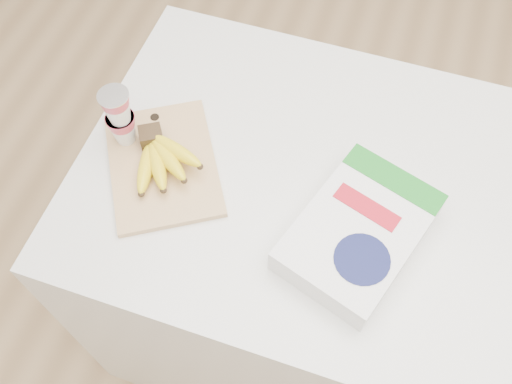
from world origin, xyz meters
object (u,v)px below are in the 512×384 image
Objects in this scene: cutting_board at (163,164)px; yogurt_stack at (119,116)px; bananas at (161,157)px; cereal_box at (359,232)px; table at (328,270)px.

yogurt_stack reaches higher than cutting_board.
bananas is at bearing -19.53° from yogurt_stack.
cutting_board is at bearing -166.86° from cereal_box.
bananas is 1.16× the size of yogurt_stack.
bananas is at bearing -169.19° from table.
yogurt_stack is at bearing -169.35° from cereal_box.
cereal_box is at bearing -71.66° from table.
cutting_board is at bearing -169.61° from table.
bananas reaches higher than cutting_board.
table is 0.63m from bananas.
cutting_board is 0.14m from yogurt_stack.
table is 3.86× the size of cutting_board.
cereal_box is at bearing -4.67° from bananas.
cutting_board is 0.84× the size of cereal_box.
table is at bearing 4.71° from yogurt_stack.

